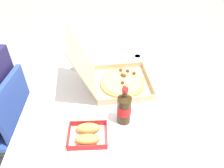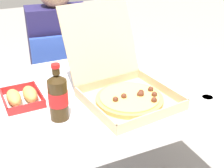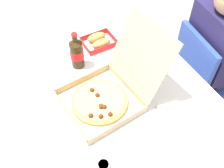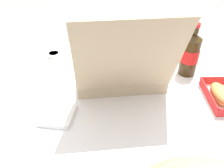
% 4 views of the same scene
% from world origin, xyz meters
% --- Properties ---
extents(ground_plane, '(10.00, 10.00, 0.00)m').
position_xyz_m(ground_plane, '(0.00, 0.00, 0.00)').
color(ground_plane, gray).
extents(dining_table, '(1.22, 0.83, 0.73)m').
position_xyz_m(dining_table, '(0.00, 0.00, 0.65)').
color(dining_table, white).
rests_on(dining_table, ground_plane).
extents(chair, '(0.44, 0.44, 0.83)m').
position_xyz_m(chair, '(-0.03, 0.65, 0.48)').
color(chair, '#2D4CAD').
rests_on(chair, ground_plane).
extents(diner_person, '(0.38, 0.44, 1.15)m').
position_xyz_m(diner_person, '(-0.02, 0.71, 0.69)').
color(diner_person, '#333847').
rests_on(diner_person, ground_plane).
extents(pizza_box_open, '(0.39, 0.51, 0.36)m').
position_xyz_m(pizza_box_open, '(0.03, -0.10, 0.79)').
color(pizza_box_open, tan).
rests_on(pizza_box_open, dining_table).
extents(bread_side_box, '(0.16, 0.19, 0.06)m').
position_xyz_m(bread_side_box, '(-0.36, 0.04, 0.76)').
color(bread_side_box, white).
rests_on(bread_side_box, dining_table).
extents(cola_bottle, '(0.07, 0.07, 0.22)m').
position_xyz_m(cola_bottle, '(-0.26, -0.14, 0.83)').
color(cola_bottle, '#33230F').
rests_on(cola_bottle, dining_table).
extents(paper_menu, '(0.25, 0.22, 0.00)m').
position_xyz_m(paper_menu, '(-0.43, -0.25, 0.74)').
color(paper_menu, white).
rests_on(paper_menu, dining_table).
extents(napkin_pile, '(0.12, 0.12, 0.02)m').
position_xyz_m(napkin_pile, '(0.25, 0.14, 0.74)').
color(napkin_pile, white).
rests_on(napkin_pile, dining_table).
extents(dipping_sauce_cup, '(0.06, 0.06, 0.02)m').
position_xyz_m(dipping_sauce_cup, '(0.34, -0.27, 0.75)').
color(dipping_sauce_cup, white).
rests_on(dipping_sauce_cup, dining_table).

